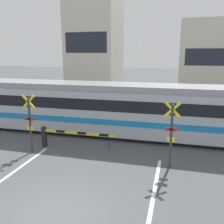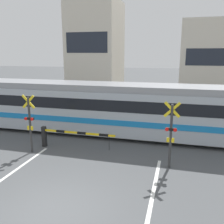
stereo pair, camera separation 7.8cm
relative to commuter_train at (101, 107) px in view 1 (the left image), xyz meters
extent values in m
plane|color=#4C4F51|center=(0.93, -8.05, -1.66)|extent=(160.00, 160.00, 0.00)
cube|color=#6B6051|center=(0.93, -0.72, -1.62)|extent=(50.00, 0.10, 0.08)
cube|color=#6B6051|center=(0.93, 0.72, -1.62)|extent=(50.00, 0.10, 0.08)
cube|color=white|center=(3.85, -7.67, -1.66)|extent=(0.14, 8.75, 0.01)
cube|color=#ADB7C1|center=(0.00, 0.00, -0.18)|extent=(19.00, 2.75, 2.51)
cube|color=gray|center=(0.00, 0.00, 1.25)|extent=(18.81, 2.42, 0.36)
cube|color=#197AC6|center=(0.00, 0.00, -0.55)|extent=(19.02, 2.80, 0.32)
cube|color=black|center=(0.00, 0.00, 0.39)|extent=(18.24, 2.79, 0.64)
cylinder|color=black|center=(-5.89, -0.72, -1.28)|extent=(0.76, 0.12, 0.76)
cylinder|color=black|center=(-5.89, 0.72, -1.28)|extent=(0.76, 0.12, 0.76)
cylinder|color=black|center=(5.89, -0.72, -1.28)|extent=(0.76, 0.12, 0.76)
cylinder|color=black|center=(5.89, 0.72, -1.28)|extent=(0.76, 0.12, 0.76)
cube|color=black|center=(-2.24, -3.00, -1.11)|extent=(0.20, 0.20, 1.09)
cube|color=yellow|center=(-0.29, -3.00, -0.75)|extent=(3.90, 0.09, 0.09)
cube|color=black|center=(-1.27, -3.00, -0.75)|extent=(0.47, 0.10, 0.10)
cube|color=black|center=(-0.10, -3.00, -0.75)|extent=(0.47, 0.10, 0.10)
cube|color=black|center=(1.07, -3.00, -0.75)|extent=(0.47, 0.10, 0.10)
cylinder|color=black|center=(1.35, -3.00, -1.16)|extent=(0.02, 0.02, 0.73)
cube|color=black|center=(4.10, 2.77, -1.11)|extent=(0.20, 0.20, 1.09)
cube|color=yellow|center=(2.15, 2.77, -0.75)|extent=(3.90, 0.09, 0.09)
cube|color=black|center=(3.13, 2.77, -0.75)|extent=(0.47, 0.10, 0.10)
cube|color=black|center=(1.96, 2.77, -0.75)|extent=(0.47, 0.10, 0.10)
cube|color=black|center=(0.79, 2.77, -0.75)|extent=(0.47, 0.10, 0.10)
cylinder|color=black|center=(0.52, 2.77, -1.16)|extent=(0.02, 0.02, 0.73)
cylinder|color=#333333|center=(-2.44, -3.89, -0.26)|extent=(0.11, 0.11, 2.80)
cube|color=yellow|center=(-2.44, -3.89, 0.92)|extent=(0.68, 0.04, 0.68)
cube|color=yellow|center=(-2.44, -3.89, 0.92)|extent=(0.68, 0.04, 0.68)
cube|color=black|center=(-2.44, -3.89, 0.08)|extent=(0.44, 0.12, 0.12)
cylinder|color=red|center=(-2.61, -3.96, 0.08)|extent=(0.15, 0.03, 0.15)
cylinder|color=red|center=(-2.27, -3.96, 0.08)|extent=(0.15, 0.03, 0.15)
cube|color=yellow|center=(-2.44, -3.91, -0.40)|extent=(0.32, 0.03, 0.20)
cylinder|color=#333333|center=(4.30, -3.89, -0.26)|extent=(0.11, 0.11, 2.80)
cube|color=yellow|center=(4.30, -3.89, 0.92)|extent=(0.68, 0.04, 0.68)
cube|color=yellow|center=(4.30, -3.89, 0.92)|extent=(0.68, 0.04, 0.68)
cube|color=black|center=(4.30, -3.89, 0.08)|extent=(0.44, 0.12, 0.12)
cylinder|color=red|center=(4.13, -3.96, 0.08)|extent=(0.15, 0.03, 0.15)
cylinder|color=red|center=(4.47, -3.96, 0.08)|extent=(0.15, 0.03, 0.15)
cube|color=yellow|center=(4.30, -3.91, -0.40)|extent=(0.32, 0.03, 0.20)
cylinder|color=#33384C|center=(0.52, 5.27, -1.26)|extent=(0.13, 0.13, 0.81)
cylinder|color=#33384C|center=(0.66, 5.27, -1.26)|extent=(0.13, 0.13, 0.81)
cube|color=#B7B7BC|center=(0.59, 5.27, -0.54)|extent=(0.38, 0.22, 0.64)
sphere|color=tan|center=(0.59, 5.27, -0.10)|extent=(0.22, 0.22, 0.22)
cube|color=beige|center=(-5.39, 15.18, 3.78)|extent=(5.61, 6.40, 10.89)
cube|color=#1E232D|center=(-5.39, 11.97, 4.33)|extent=(4.71, 0.03, 2.18)
cube|color=beige|center=(7.83, 15.18, 2.43)|extent=(6.76, 6.40, 8.18)
cube|color=#1E232D|center=(7.83, 11.97, 2.84)|extent=(5.67, 0.03, 1.64)
camera|label=1|loc=(4.44, -14.23, 3.18)|focal=40.00mm
camera|label=2|loc=(4.51, -14.21, 3.18)|focal=40.00mm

